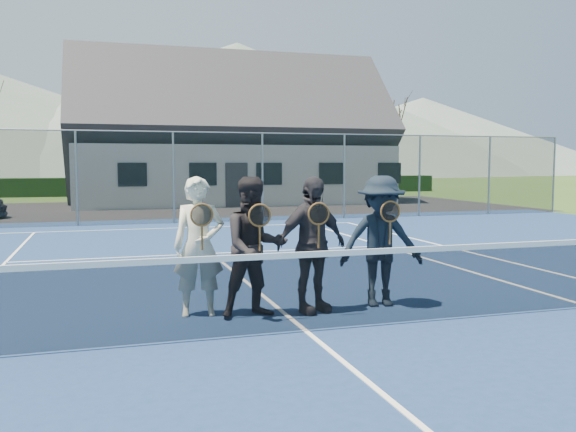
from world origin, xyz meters
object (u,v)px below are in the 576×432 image
player_d (381,241)px  player_c (312,245)px  player_b (255,247)px  player_a (199,246)px  clubhouse (229,123)px  tennis_net (306,288)px

player_d → player_c: bearing=-176.4°
player_b → player_c: same height
player_b → player_c: 0.77m
player_b → player_c: bearing=0.8°
player_c → player_d: same height
player_c → player_a: bearing=169.6°
clubhouse → player_c: (-3.63, -23.13, -3.07)m
player_b → player_d: same height
tennis_net → player_b: bearing=115.0°
clubhouse → player_b: 23.75m
clubhouse → player_d: clubhouse is taller
clubhouse → player_a: clubhouse is taller
player_c → tennis_net: bearing=-113.1°
player_a → player_c: (1.45, -0.26, -0.00)m
clubhouse → player_b: size_ratio=8.67×
clubhouse → player_d: bearing=-96.4°
player_a → player_b: same height
tennis_net → player_d: (1.41, 0.94, 0.38)m
tennis_net → clubhouse: 24.57m
tennis_net → player_c: 1.02m
tennis_net → clubhouse: size_ratio=0.75×
tennis_net → player_c: (0.37, 0.87, 0.38)m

